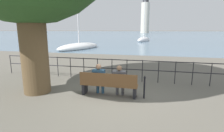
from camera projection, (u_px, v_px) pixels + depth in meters
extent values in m
plane|color=#605B51|center=(109.00, 95.00, 6.66)|extent=(1000.00, 1000.00, 0.00)
cube|color=slate|center=(152.00, 32.00, 159.98)|extent=(600.00, 300.00, 0.01)
cylinder|color=brown|center=(34.00, 46.00, 6.64)|extent=(1.01, 1.01, 3.67)
cube|color=brown|center=(109.00, 84.00, 6.57)|extent=(2.15, 0.45, 0.05)
cube|color=brown|center=(108.00, 80.00, 6.32)|extent=(2.15, 0.04, 0.45)
cube|color=black|center=(85.00, 88.00, 6.83)|extent=(0.10, 0.41, 0.40)
cube|color=black|center=(135.00, 92.00, 6.40)|extent=(0.10, 0.41, 0.40)
cylinder|color=navy|center=(98.00, 87.00, 6.87)|extent=(0.11, 0.11, 0.45)
cylinder|color=navy|center=(103.00, 88.00, 6.82)|extent=(0.11, 0.11, 0.45)
cube|color=navy|center=(100.00, 81.00, 6.71)|extent=(0.39, 0.26, 0.14)
cube|color=navy|center=(99.00, 77.00, 6.58)|extent=(0.46, 0.24, 0.53)
sphere|color=#A87A5B|center=(99.00, 67.00, 6.50)|extent=(0.21, 0.21, 0.21)
cylinder|color=#4C4C51|center=(117.00, 89.00, 6.69)|extent=(0.11, 0.11, 0.45)
cylinder|color=#4C4C51|center=(123.00, 89.00, 6.65)|extent=(0.11, 0.11, 0.45)
cube|color=#4C4C51|center=(120.00, 83.00, 6.53)|extent=(0.40, 0.26, 0.14)
cube|color=#4C4C51|center=(119.00, 78.00, 6.40)|extent=(0.47, 0.24, 0.52)
sphere|color=#846047|center=(119.00, 68.00, 6.33)|extent=(0.20, 0.20, 0.20)
cylinder|color=black|center=(11.00, 64.00, 9.93)|extent=(0.04, 0.04, 1.05)
cylinder|color=black|center=(22.00, 65.00, 9.77)|extent=(0.04, 0.04, 1.05)
cylinder|color=black|center=(33.00, 65.00, 9.60)|extent=(0.04, 0.04, 1.05)
cylinder|color=black|center=(45.00, 66.00, 9.44)|extent=(0.04, 0.04, 1.05)
cylinder|color=black|center=(58.00, 67.00, 9.27)|extent=(0.04, 0.04, 1.05)
cylinder|color=black|center=(71.00, 67.00, 9.11)|extent=(0.04, 0.04, 1.05)
cylinder|color=black|center=(84.00, 68.00, 8.94)|extent=(0.04, 0.04, 1.05)
cylinder|color=black|center=(98.00, 69.00, 8.78)|extent=(0.04, 0.04, 1.05)
cylinder|color=black|center=(112.00, 69.00, 8.61)|extent=(0.04, 0.04, 1.05)
cylinder|color=black|center=(127.00, 70.00, 8.45)|extent=(0.04, 0.04, 1.05)
cylinder|color=black|center=(142.00, 71.00, 8.28)|extent=(0.04, 0.04, 1.05)
cylinder|color=black|center=(158.00, 72.00, 8.12)|extent=(0.04, 0.04, 1.05)
cylinder|color=black|center=(175.00, 73.00, 7.95)|extent=(0.04, 0.04, 1.05)
cylinder|color=black|center=(193.00, 74.00, 7.78)|extent=(0.04, 0.04, 1.05)
cylinder|color=black|center=(211.00, 75.00, 7.62)|extent=(0.04, 0.04, 1.05)
cylinder|color=black|center=(119.00, 60.00, 8.43)|extent=(12.59, 0.04, 0.04)
cylinder|color=black|center=(119.00, 69.00, 8.52)|extent=(12.59, 0.04, 0.04)
cylinder|color=black|center=(144.00, 88.00, 6.27)|extent=(0.06, 0.06, 0.76)
cone|color=black|center=(145.00, 77.00, 6.19)|extent=(0.09, 0.09, 0.10)
ellipsoid|color=white|center=(79.00, 47.00, 22.78)|extent=(4.57, 7.77, 1.10)
cylinder|color=silver|center=(78.00, 14.00, 21.94)|extent=(0.14, 0.14, 7.58)
ellipsoid|color=silver|center=(144.00, 40.00, 37.19)|extent=(3.26, 6.04, 1.35)
cylinder|color=silver|center=(144.00, 20.00, 36.33)|extent=(0.14, 0.14, 7.60)
cylinder|color=beige|center=(145.00, 18.00, 123.90)|extent=(5.91, 5.91, 21.02)
cylinder|color=#2D2D33|center=(146.00, 1.00, 121.50)|extent=(4.14, 4.14, 2.56)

